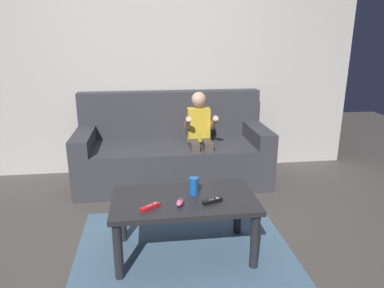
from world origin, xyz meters
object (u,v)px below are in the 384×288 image
couch (173,152)px  game_remote_red_far_corner (150,207)px  coffee_table (184,207)px  nunchuk_pink (180,202)px  game_remote_black_near_edge (212,201)px  person_seated_on_couch (200,134)px  soda_can (194,186)px

couch → game_remote_red_far_corner: 1.53m
coffee_table → nunchuk_pink: (-0.04, -0.10, 0.09)m
game_remote_black_near_edge → nunchuk_pink: nunchuk_pink is taller
game_remote_black_near_edge → game_remote_red_far_corner: (-0.41, -0.03, 0.00)m
couch → person_seated_on_couch: 0.40m
person_seated_on_couch → nunchuk_pink: bearing=-104.3°
person_seated_on_couch → nunchuk_pink: size_ratio=9.67×
coffee_table → soda_can: soda_can is taller
nunchuk_pink → soda_can: (0.11, 0.16, 0.04)m
coffee_table → game_remote_black_near_edge: (0.18, -0.10, 0.08)m
couch → coffee_table: 1.37m
person_seated_on_couch → game_remote_red_far_corner: 1.42m
coffee_table → game_remote_red_far_corner: 0.28m
person_seated_on_couch → soda_can: (-0.21, -1.13, -0.06)m
couch → nunchuk_pink: (-0.07, -1.47, 0.14)m
person_seated_on_couch → game_remote_red_far_corner: (-0.52, -1.31, -0.11)m
person_seated_on_couch → coffee_table: size_ratio=0.98×
person_seated_on_couch → nunchuk_pink: person_seated_on_couch is taller
game_remote_black_near_edge → nunchuk_pink: bearing=-178.4°
game_remote_black_near_edge → game_remote_red_far_corner: size_ratio=1.07×
coffee_table → game_remote_red_far_corner: game_remote_red_far_corner is taller
game_remote_black_near_edge → nunchuk_pink: size_ratio=1.44×
coffee_table → soda_can: (0.07, 0.05, 0.13)m
soda_can → person_seated_on_couch: bearing=79.3°
coffee_table → game_remote_black_near_edge: 0.22m
person_seated_on_couch → game_remote_red_far_corner: bearing=-111.7°
game_remote_red_far_corner → soda_can: (0.31, 0.18, 0.05)m
couch → coffee_table: couch is taller
person_seated_on_couch → coffee_table: person_seated_on_couch is taller
person_seated_on_couch → nunchuk_pink: 1.33m
person_seated_on_couch → coffee_table: bearing=-103.7°
couch → nunchuk_pink: bearing=-92.6°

